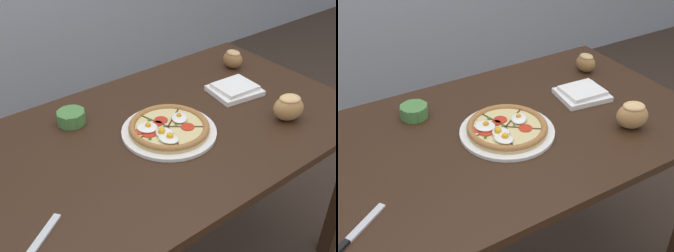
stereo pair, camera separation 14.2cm
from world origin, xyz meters
The scene contains 7 objects.
dining_table centered at (0.00, 0.00, 0.67)m, with size 1.44×0.84×0.78m.
pizza centered at (-0.01, -0.03, 0.80)m, with size 0.33×0.33×0.05m.
ramekin_bowl centered at (-0.23, 0.23, 0.80)m, with size 0.10×0.10×0.05m.
napkin_folded centered at (0.38, 0.03, 0.79)m, with size 0.21×0.18×0.04m.
bread_piece_near centered at (0.53, 0.20, 0.82)m, with size 0.08×0.10×0.08m.
bread_piece_mid centered at (0.39, -0.22, 0.83)m, with size 0.13×0.12×0.10m.
knife_main centered at (-0.57, -0.22, 0.78)m, with size 0.21×0.15×0.01m.
Camera 1 is at (-0.73, -0.95, 1.60)m, focal length 45.00 mm.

